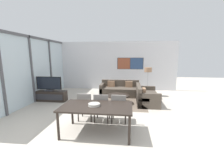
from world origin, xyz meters
TOP-DOWN VIEW (x-y plane):
  - ground_plane at (0.00, 0.00)m, footprint 24.00×24.00m
  - wall_back at (0.03, 6.06)m, footprint 7.28×0.09m
  - window_wall_left at (-3.13, 3.03)m, footprint 0.07×6.06m
  - area_rug at (0.49, 3.30)m, footprint 2.34×1.89m
  - tv_console at (-2.56, 3.30)m, footprint 1.49×0.43m
  - television at (-2.56, 3.30)m, footprint 1.14×0.20m
  - sofa_main at (0.49, 4.60)m, footprint 1.93×0.87m
  - sofa_side at (1.64, 3.45)m, footprint 0.87×1.56m
  - coffee_table at (0.49, 3.30)m, footprint 0.95×0.95m
  - dining_table at (0.15, 0.74)m, footprint 1.78×1.00m
  - dining_chair_left at (-0.36, 1.47)m, footprint 0.46×0.46m
  - dining_chair_centre at (0.15, 1.42)m, footprint 0.46×0.46m
  - dining_chair_right at (0.66, 1.44)m, footprint 0.46×0.46m
  - fruit_bowl at (0.09, 0.73)m, footprint 0.30×0.30m
  - floor_lamp at (1.86, 4.69)m, footprint 0.36×0.36m

SIDE VIEW (x-z plane):
  - ground_plane at x=0.00m, z-range 0.00..0.00m
  - area_rug at x=0.49m, z-range 0.00..0.01m
  - tv_console at x=-2.56m, z-range 0.00..0.45m
  - sofa_side at x=1.64m, z-range -0.12..0.64m
  - sofa_main at x=0.49m, z-range -0.11..0.65m
  - coffee_table at x=0.49m, z-range 0.09..0.44m
  - dining_chair_left at x=-0.36m, z-range 0.07..0.94m
  - dining_chair_centre at x=0.15m, z-range 0.07..0.94m
  - dining_chair_right at x=0.66m, z-range 0.07..0.94m
  - dining_table at x=0.15m, z-range 0.30..1.04m
  - television at x=-2.56m, z-range 0.45..1.09m
  - fruit_bowl at x=0.09m, z-range 0.74..0.80m
  - floor_lamp at x=1.86m, z-range 0.50..1.93m
  - wall_back at x=0.03m, z-range 0.00..2.80m
  - window_wall_left at x=-3.13m, z-range 0.13..2.93m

